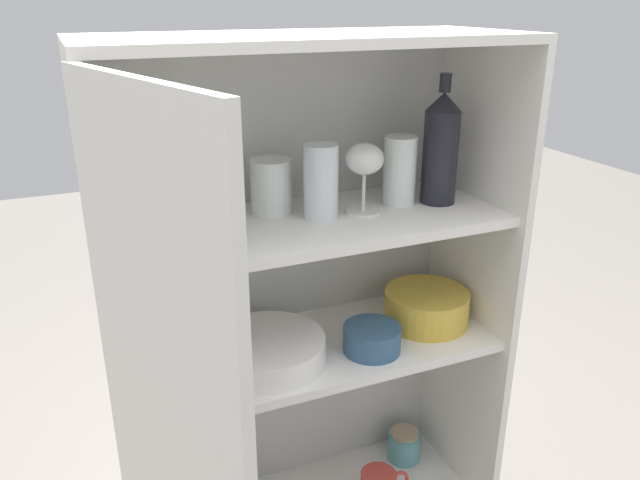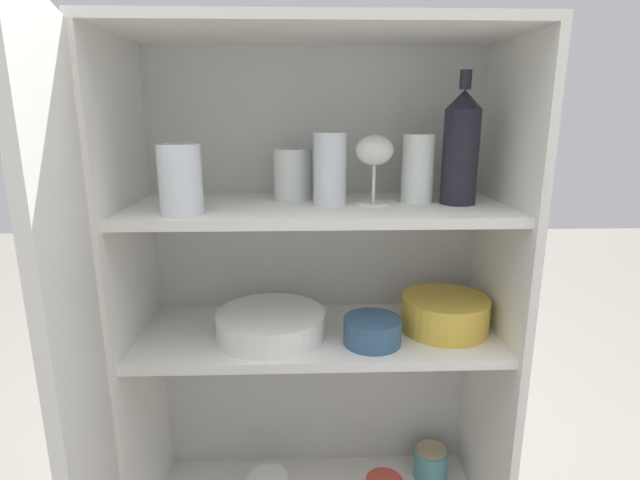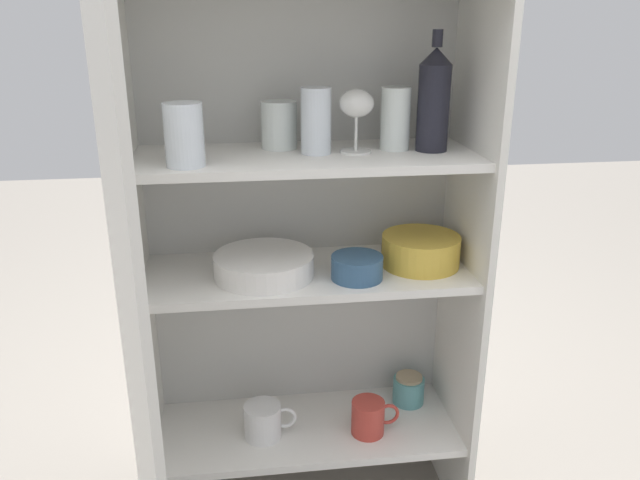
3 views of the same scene
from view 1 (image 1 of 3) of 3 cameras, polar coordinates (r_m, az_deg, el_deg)
name	(u,v)px [view 1 (image 1 of 3)]	position (r m, az deg, el deg)	size (l,w,h in m)	color
cupboard_back_panel	(285,328)	(1.49, -3.22, -8.08)	(0.81, 0.02, 1.31)	silver
cupboard_side_left	(119,407)	(1.29, -17.94, -14.33)	(0.02, 0.34, 1.31)	white
cupboard_side_right	(465,327)	(1.54, 13.12, -7.73)	(0.02, 0.34, 1.31)	white
cupboard_top_panel	(309,39)	(1.15, -1.06, 17.93)	(0.81, 0.34, 0.02)	white
shelf_board_middle	(311,350)	(1.35, -0.87, -10.04)	(0.78, 0.30, 0.02)	white
shelf_board_upper	(310,225)	(1.22, -0.95, 1.41)	(0.78, 0.30, 0.02)	white
tumbler_glass_0	(400,171)	(1.31, 7.29, 6.32)	(0.07, 0.07, 0.14)	white
tumbler_glass_1	(184,219)	(1.05, -12.32, 1.86)	(0.08, 0.08, 0.13)	white
tumbler_glass_2	(271,186)	(1.25, -4.49, 4.92)	(0.08, 0.08, 0.11)	white
tumbler_glass_3	(321,182)	(1.21, 0.08, 5.33)	(0.07, 0.07, 0.15)	white
wine_glass_0	(364,163)	(1.23, 4.08, 7.03)	(0.08, 0.08, 0.14)	white
wine_bottle	(441,148)	(1.32, 10.98, 8.28)	(0.07, 0.07, 0.27)	black
plate_stack_white	(268,350)	(1.28, -4.82, -9.99)	(0.24, 0.24, 0.05)	white
mixing_bowl_large	(426,306)	(1.43, 9.69, -5.94)	(0.19, 0.19, 0.08)	gold
serving_bowl_small	(372,337)	(1.32, 4.77, -8.86)	(0.12, 0.12, 0.06)	#33567A
storage_jar	(404,445)	(1.74, 7.69, -18.07)	(0.09, 0.09, 0.08)	#5BA3A8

